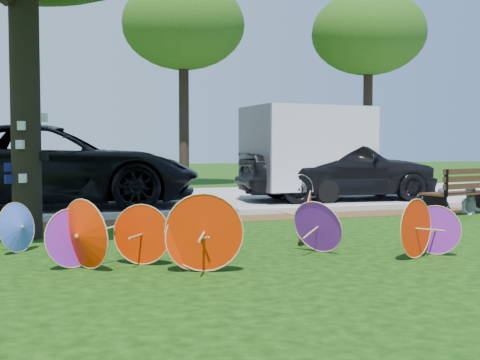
{
  "coord_description": "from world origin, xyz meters",
  "views": [
    {
      "loc": [
        -2.26,
        -6.64,
        1.39
      ],
      "look_at": [
        0.5,
        2.0,
        0.9
      ],
      "focal_mm": 45.0,
      "sensor_mm": 36.0,
      "label": 1
    }
  ],
  "objects_px": {
    "black_van": "(50,166)",
    "cargo_trailer": "(308,148)",
    "person_left": "(444,189)",
    "parasol_pile": "(219,229)",
    "dark_pickup": "(337,167)",
    "park_bench": "(460,192)",
    "person_right": "(472,186)"
  },
  "relations": [
    {
      "from": "black_van",
      "to": "cargo_trailer",
      "type": "xyz_separation_m",
      "value": [
        6.48,
        -0.07,
        0.42
      ]
    },
    {
      "from": "black_van",
      "to": "person_left",
      "type": "xyz_separation_m",
      "value": [
        7.76,
        -4.04,
        -0.42
      ]
    },
    {
      "from": "parasol_pile",
      "to": "person_left",
      "type": "xyz_separation_m",
      "value": [
        5.79,
        3.43,
        0.15
      ]
    },
    {
      "from": "parasol_pile",
      "to": "cargo_trailer",
      "type": "xyz_separation_m",
      "value": [
        4.51,
        7.4,
        0.99
      ]
    },
    {
      "from": "dark_pickup",
      "to": "person_left",
      "type": "bearing_deg",
      "value": -167.96
    },
    {
      "from": "park_bench",
      "to": "person_left",
      "type": "xyz_separation_m",
      "value": [
        -0.35,
        0.05,
        0.06
      ]
    },
    {
      "from": "parasol_pile",
      "to": "black_van",
      "type": "xyz_separation_m",
      "value": [
        -1.97,
        7.47,
        0.58
      ]
    },
    {
      "from": "person_right",
      "to": "parasol_pile",
      "type": "bearing_deg",
      "value": -129.93
    },
    {
      "from": "cargo_trailer",
      "to": "parasol_pile",
      "type": "bearing_deg",
      "value": -126.62
    },
    {
      "from": "person_left",
      "to": "person_right",
      "type": "distance_m",
      "value": 0.7
    },
    {
      "from": "cargo_trailer",
      "to": "park_bench",
      "type": "height_order",
      "value": "cargo_trailer"
    },
    {
      "from": "cargo_trailer",
      "to": "person_left",
      "type": "bearing_deg",
      "value": -77.3
    },
    {
      "from": "person_right",
      "to": "black_van",
      "type": "bearing_deg",
      "value": 176.71
    },
    {
      "from": "parasol_pile",
      "to": "person_right",
      "type": "height_order",
      "value": "person_right"
    },
    {
      "from": "parasol_pile",
      "to": "park_bench",
      "type": "distance_m",
      "value": 7.01
    },
    {
      "from": "parasol_pile",
      "to": "cargo_trailer",
      "type": "bearing_deg",
      "value": 58.62
    },
    {
      "from": "cargo_trailer",
      "to": "park_bench",
      "type": "distance_m",
      "value": 4.43
    },
    {
      "from": "black_van",
      "to": "parasol_pile",
      "type": "bearing_deg",
      "value": -157.64
    },
    {
      "from": "dark_pickup",
      "to": "person_right",
      "type": "xyz_separation_m",
      "value": [
        1.22,
        -3.83,
        -0.3
      ]
    },
    {
      "from": "person_right",
      "to": "cargo_trailer",
      "type": "bearing_deg",
      "value": 138.79
    },
    {
      "from": "park_bench",
      "to": "person_left",
      "type": "distance_m",
      "value": 0.36
    },
    {
      "from": "parasol_pile",
      "to": "person_left",
      "type": "relative_size",
      "value": 5.38
    },
    {
      "from": "cargo_trailer",
      "to": "person_left",
      "type": "relative_size",
      "value": 2.89
    },
    {
      "from": "parasol_pile",
      "to": "black_van",
      "type": "bearing_deg",
      "value": 104.76
    },
    {
      "from": "dark_pickup",
      "to": "cargo_trailer",
      "type": "bearing_deg",
      "value": 83.9
    },
    {
      "from": "dark_pickup",
      "to": "park_bench",
      "type": "xyz_separation_m",
      "value": [
        0.87,
        -3.88,
        -0.41
      ]
    },
    {
      "from": "black_van",
      "to": "person_right",
      "type": "distance_m",
      "value": 9.39
    },
    {
      "from": "person_right",
      "to": "person_left",
      "type": "bearing_deg",
      "value": -157.78
    },
    {
      "from": "black_van",
      "to": "cargo_trailer",
      "type": "bearing_deg",
      "value": -83.07
    },
    {
      "from": "parasol_pile",
      "to": "person_right",
      "type": "xyz_separation_m",
      "value": [
        6.49,
        3.43,
        0.21
      ]
    },
    {
      "from": "dark_pickup",
      "to": "person_left",
      "type": "height_order",
      "value": "dark_pickup"
    },
    {
      "from": "black_van",
      "to": "park_bench",
      "type": "distance_m",
      "value": 9.1
    }
  ]
}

